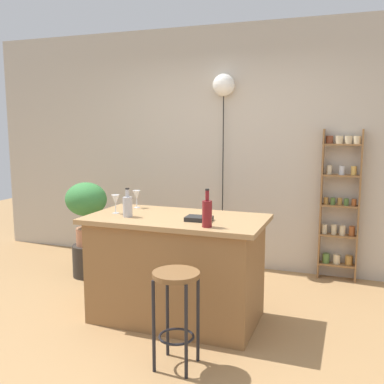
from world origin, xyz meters
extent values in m
plane|color=#A37A4C|center=(0.00, 0.00, 0.00)|extent=(12.00, 12.00, 0.00)
cube|color=#BCB2A3|center=(0.00, 1.95, 1.40)|extent=(6.40, 0.10, 2.80)
cube|color=olive|center=(0.00, 0.30, 0.43)|extent=(1.38, 0.74, 0.86)
cube|color=#A87F51|center=(0.00, 0.30, 0.88)|extent=(1.50, 0.80, 0.04)
cylinder|color=black|center=(0.17, -0.54, 0.32)|extent=(0.02, 0.02, 0.65)
cylinder|color=black|center=(0.41, -0.54, 0.32)|extent=(0.02, 0.02, 0.65)
cylinder|color=black|center=(0.17, -0.31, 0.32)|extent=(0.02, 0.02, 0.65)
cylinder|color=black|center=(0.41, -0.31, 0.32)|extent=(0.02, 0.02, 0.65)
torus|color=black|center=(0.29, -0.43, 0.22)|extent=(0.25, 0.25, 0.02)
cylinder|color=brown|center=(0.29, -0.43, 0.67)|extent=(0.33, 0.33, 0.03)
cube|color=olive|center=(1.08, 1.82, 0.82)|extent=(0.02, 0.12, 1.63)
cube|color=olive|center=(1.46, 1.82, 0.82)|extent=(0.02, 0.12, 1.63)
cube|color=olive|center=(1.27, 1.82, 0.16)|extent=(0.37, 0.12, 0.02)
cylinder|color=#4C7033|center=(1.15, 1.82, 0.22)|extent=(0.08, 0.08, 0.10)
cylinder|color=beige|center=(1.27, 1.82, 0.22)|extent=(0.08, 0.08, 0.10)
cylinder|color=#AD7A38|center=(1.39, 1.83, 0.22)|extent=(0.08, 0.08, 0.10)
cube|color=olive|center=(1.27, 1.82, 0.49)|extent=(0.37, 0.12, 0.02)
cylinder|color=beige|center=(1.12, 1.82, 0.55)|extent=(0.06, 0.06, 0.11)
cylinder|color=beige|center=(1.22, 1.83, 0.55)|extent=(0.06, 0.06, 0.11)
cylinder|color=beige|center=(1.31, 1.81, 0.55)|extent=(0.06, 0.06, 0.11)
cylinder|color=#994C23|center=(1.40, 1.81, 0.55)|extent=(0.06, 0.06, 0.11)
cube|color=olive|center=(1.27, 1.82, 0.82)|extent=(0.37, 0.12, 0.02)
cylinder|color=#AD7A38|center=(1.13, 1.82, 0.86)|extent=(0.05, 0.05, 0.07)
cylinder|color=#4C7033|center=(1.20, 1.82, 0.86)|extent=(0.05, 0.05, 0.07)
cylinder|color=#AD7A38|center=(1.27, 1.83, 0.86)|extent=(0.05, 0.05, 0.07)
cylinder|color=#4C7033|center=(1.33, 1.82, 0.86)|extent=(0.05, 0.05, 0.07)
cylinder|color=#994C23|center=(1.41, 1.81, 0.86)|extent=(0.05, 0.05, 0.07)
cube|color=olive|center=(1.27, 1.82, 1.14)|extent=(0.37, 0.12, 0.02)
cylinder|color=beige|center=(1.14, 1.82, 1.20)|extent=(0.06, 0.06, 0.09)
cylinder|color=silver|center=(1.27, 1.81, 1.20)|extent=(0.06, 0.06, 0.09)
cylinder|color=gold|center=(1.39, 1.82, 1.20)|extent=(0.06, 0.06, 0.09)
cube|color=olive|center=(1.27, 1.82, 1.47)|extent=(0.37, 0.12, 0.02)
cylinder|color=brown|center=(1.13, 1.82, 1.52)|extent=(0.08, 0.08, 0.08)
cylinder|color=beige|center=(1.23, 1.82, 1.52)|extent=(0.08, 0.08, 0.08)
cylinder|color=beige|center=(1.32, 1.82, 1.52)|extent=(0.08, 0.08, 0.08)
cylinder|color=beige|center=(1.41, 1.82, 1.52)|extent=(0.08, 0.08, 0.08)
cylinder|color=#2D2823|center=(-1.34, 0.98, 0.18)|extent=(0.34, 0.34, 0.35)
cylinder|color=#A86B4C|center=(-1.34, 0.98, 0.45)|extent=(0.24, 0.24, 0.19)
cylinder|color=brown|center=(-1.34, 0.98, 0.63)|extent=(0.03, 0.03, 0.16)
ellipsoid|color=#387F3D|center=(-1.34, 0.98, 0.87)|extent=(0.46, 0.42, 0.37)
cylinder|color=maroon|center=(0.36, 0.03, 1.00)|extent=(0.08, 0.08, 0.20)
cylinder|color=maroon|center=(0.36, 0.03, 1.15)|extent=(0.03, 0.03, 0.08)
cylinder|color=black|center=(0.36, 0.03, 1.19)|extent=(0.03, 0.03, 0.01)
cylinder|color=#B2B2B7|center=(-0.39, 0.16, 0.99)|extent=(0.08, 0.08, 0.17)
cylinder|color=#B2B2B7|center=(-0.39, 0.16, 1.10)|extent=(0.03, 0.03, 0.07)
cylinder|color=black|center=(-0.39, 0.16, 1.14)|extent=(0.03, 0.03, 0.01)
cylinder|color=silver|center=(-0.55, 0.25, 0.91)|extent=(0.06, 0.06, 0.00)
cylinder|color=silver|center=(-0.55, 0.25, 0.95)|extent=(0.01, 0.01, 0.07)
cone|color=silver|center=(-0.55, 0.25, 1.03)|extent=(0.07, 0.07, 0.08)
cylinder|color=silver|center=(-0.50, 0.55, 0.91)|extent=(0.06, 0.06, 0.00)
cylinder|color=silver|center=(-0.50, 0.55, 0.95)|extent=(0.01, 0.01, 0.07)
cone|color=silver|center=(-0.50, 0.55, 1.03)|extent=(0.07, 0.07, 0.08)
cube|color=black|center=(0.23, 0.22, 0.92)|extent=(0.22, 0.16, 0.03)
cylinder|color=black|center=(-0.04, 1.84, 1.06)|extent=(0.01, 0.01, 2.12)
sphere|color=white|center=(-0.04, 1.84, 2.12)|extent=(0.25, 0.25, 0.25)
camera|label=1|loc=(1.38, -3.09, 1.67)|focal=41.33mm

